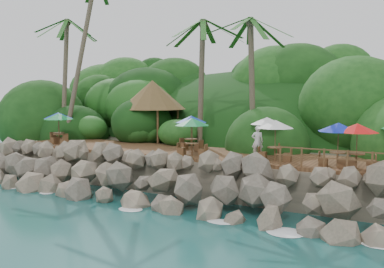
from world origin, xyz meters
The scene contains 12 objects.
ground centered at (0.00, 0.00, 0.00)m, with size 140.00×140.00×0.00m, color #19514F.
land_base centered at (0.00, 16.00, 1.05)m, with size 32.00×25.20×2.10m, color gray.
jungle_hill centered at (0.00, 23.50, 0.00)m, with size 44.80×28.00×15.40m, color #143811.
seawall centered at (0.00, 2.00, 1.15)m, with size 29.00×4.00×2.30m, color gray, non-canonical shape.
terrace centered at (0.00, 6.00, 2.20)m, with size 26.00×5.00×0.20m, color brown.
jungle_foliage centered at (0.00, 15.00, 0.00)m, with size 44.00×16.00×12.00m, color #143811, non-canonical shape.
foam_line centered at (0.00, 0.30, 0.03)m, with size 25.20×0.80×0.06m.
palms centered at (0.95, 8.62, 11.91)m, with size 34.75×6.53×14.36m.
palapa centered at (-5.71, 9.99, 5.79)m, with size 5.07×5.07×4.60m.
dining_clusters centered at (2.34, 5.51, 4.15)m, with size 24.63×5.25×2.22m.
railing centered at (10.35, 3.65, 2.91)m, with size 8.30×0.10×1.00m.
waiter centered at (4.47, 5.71, 3.20)m, with size 0.66×0.43×1.81m, color silver.
Camera 1 is at (13.57, -18.16, 6.11)m, focal length 41.55 mm.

